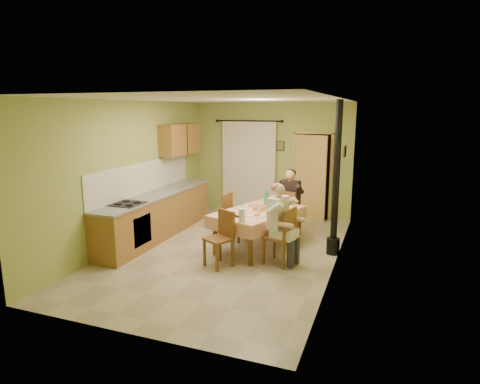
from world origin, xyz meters
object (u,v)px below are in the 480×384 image
at_px(chair_far, 288,222).
at_px(chair_near, 219,250).
at_px(man_far, 289,195).
at_px(stove_flue, 335,200).
at_px(dining_table, 258,230).
at_px(chair_left, 234,226).
at_px(chair_right, 280,248).
at_px(man_right, 280,215).

relative_size(chair_far, chair_near, 1.03).
bearing_deg(chair_far, man_far, 90.00).
bearing_deg(stove_flue, dining_table, -170.82).
bearing_deg(chair_left, chair_right, 58.22).
xyz_separation_m(dining_table, chair_left, (-0.62, 0.38, -0.09)).
xyz_separation_m(chair_far, man_far, (0.00, 0.01, 0.59)).
relative_size(chair_left, stove_flue, 0.34).
xyz_separation_m(dining_table, man_right, (0.57, -0.59, 0.50)).
bearing_deg(man_far, stove_flue, -27.62).
height_order(dining_table, chair_left, chair_left).
height_order(chair_right, man_far, man_far).
bearing_deg(chair_left, chair_far, 129.82).
bearing_deg(man_right, stove_flue, -31.05).
bearing_deg(chair_near, stove_flue, -116.45).
relative_size(dining_table, man_right, 1.47).
bearing_deg(chair_right, man_far, 22.18).
height_order(dining_table, chair_right, chair_right).
bearing_deg(chair_far, chair_left, -136.98).
height_order(man_far, stove_flue, stove_flue).
xyz_separation_m(chair_near, man_far, (0.71, 2.07, 0.59)).
relative_size(chair_left, man_far, 0.68).
xyz_separation_m(chair_right, chair_left, (-1.21, 0.97, -0.00)).
bearing_deg(chair_near, chair_far, -81.56).
distance_m(chair_near, man_far, 2.27).
distance_m(chair_right, stove_flue, 1.36).
bearing_deg(chair_near, man_far, -81.51).
bearing_deg(chair_right, chair_far, 22.34).
bearing_deg(stove_flue, chair_far, 142.83).
distance_m(dining_table, chair_far, 1.07).
xyz_separation_m(chair_right, man_far, (-0.23, 1.62, 0.59)).
height_order(dining_table, stove_flue, stove_flue).
bearing_deg(man_right, dining_table, 58.42).
height_order(chair_right, stove_flue, stove_flue).
distance_m(chair_near, chair_right, 1.04).
height_order(chair_far, man_far, man_far).
relative_size(man_right, stove_flue, 0.50).
xyz_separation_m(chair_left, stove_flue, (2.01, -0.15, 0.74)).
xyz_separation_m(chair_far, stove_flue, (1.03, -0.78, 0.73)).
distance_m(dining_table, man_right, 0.96).
bearing_deg(stove_flue, man_right, -135.18).
xyz_separation_m(chair_far, chair_near, (-0.71, -2.05, -0.00)).
bearing_deg(man_right, chair_right, -90.00).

